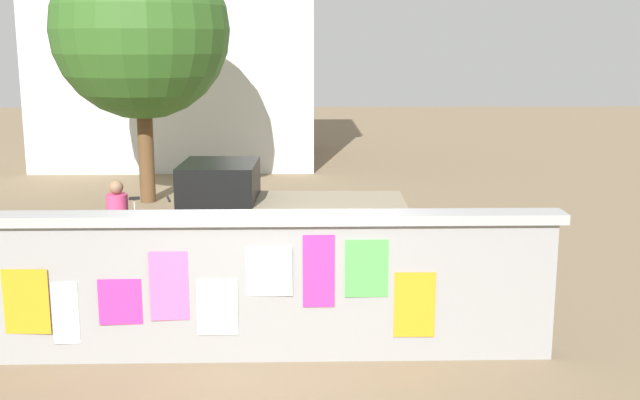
# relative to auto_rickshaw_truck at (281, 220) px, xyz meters

# --- Properties ---
(ground) EXTENTS (60.00, 60.00, 0.00)m
(ground) POSITION_rel_auto_rickshaw_truck_xyz_m (-0.06, 4.48, -0.90)
(ground) COLOR #7A664C
(poster_wall) EXTENTS (6.99, 0.42, 1.79)m
(poster_wall) POSITION_rel_auto_rickshaw_truck_xyz_m (-0.06, -3.53, 0.02)
(poster_wall) COLOR gray
(poster_wall) RESTS_ON ground
(auto_rickshaw_truck) EXTENTS (3.65, 1.62, 1.85)m
(auto_rickshaw_truck) POSITION_rel_auto_rickshaw_truck_xyz_m (0.00, 0.00, 0.00)
(auto_rickshaw_truck) COLOR black
(auto_rickshaw_truck) RESTS_ON ground
(motorcycle) EXTENTS (1.88, 0.63, 0.87)m
(motorcycle) POSITION_rel_auto_rickshaw_truck_xyz_m (-2.59, -1.81, -0.44)
(motorcycle) COLOR black
(motorcycle) RESTS_ON ground
(bicycle_near) EXTENTS (1.67, 0.57, 0.95)m
(bicycle_near) POSITION_rel_auto_rickshaw_truck_xyz_m (-2.61, 1.78, -0.54)
(bicycle_near) COLOR black
(bicycle_near) RESTS_ON ground
(person_walking) EXTENTS (0.43, 0.43, 1.62)m
(person_walking) POSITION_rel_auto_rickshaw_truck_xyz_m (-2.59, -0.28, 0.09)
(person_walking) COLOR #3F994C
(person_walking) RESTS_ON ground
(person_bystander) EXTENTS (0.46, 0.46, 1.62)m
(person_bystander) POSITION_rel_auto_rickshaw_truck_xyz_m (-0.88, -2.70, 0.09)
(person_bystander) COLOR #BF6626
(person_bystander) RESTS_ON ground
(tree_roadside) EXTENTS (4.11, 4.11, 6.10)m
(tree_roadside) POSITION_rel_auto_rickshaw_truck_xyz_m (-3.35, 6.00, 3.13)
(tree_roadside) COLOR brown
(tree_roadside) RESTS_ON ground
(building_background) EXTENTS (8.62, 6.95, 7.35)m
(building_background) POSITION_rel_auto_rickshaw_truck_xyz_m (-3.47, 13.33, 2.80)
(building_background) COLOR silver
(building_background) RESTS_ON ground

